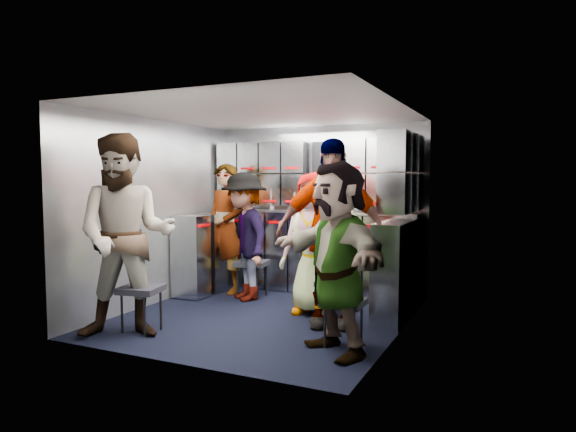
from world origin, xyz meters
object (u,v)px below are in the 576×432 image
at_px(attendant_arc_c, 315,243).
at_px(attendant_arc_e, 337,258).
at_px(attendant_arc_b, 244,236).
at_px(jump_seat_mid_right, 337,286).
at_px(attendant_arc_a, 126,236).
at_px(jump_seat_near_left, 141,291).
at_px(attendant_arc_d, 331,233).
at_px(jump_seat_mid_left, 252,265).
at_px(jump_seat_near_right, 344,305).
at_px(jump_seat_center, 321,272).
at_px(attendant_standing, 226,229).

bearing_deg(attendant_arc_c, attendant_arc_e, -59.70).
bearing_deg(attendant_arc_b, jump_seat_mid_right, 20.18).
bearing_deg(attendant_arc_a, jump_seat_near_left, 59.81).
bearing_deg(attendant_arc_d, jump_seat_mid_right, 74.80).
relative_size(jump_seat_mid_left, jump_seat_mid_right, 1.01).
bearing_deg(jump_seat_mid_left, attendant_arc_e, -42.73).
bearing_deg(attendant_arc_e, jump_seat_near_left, -136.00).
distance_m(jump_seat_mid_left, jump_seat_near_right, 2.08).
height_order(jump_seat_near_left, attendant_arc_e, attendant_arc_e).
bearing_deg(attendant_arc_d, jump_seat_near_left, -164.38).
relative_size(attendant_arc_c, attendant_arc_d, 0.83).
xyz_separation_m(jump_seat_near_right, attendant_arc_b, (-1.61, 1.13, 0.39)).
height_order(jump_seat_near_left, attendant_arc_d, attendant_arc_d).
bearing_deg(attendant_arc_a, attendant_arc_b, 51.54).
height_order(attendant_arc_d, attendant_arc_e, attendant_arc_d).
relative_size(jump_seat_mid_right, attendant_arc_e, 0.27).
distance_m(jump_seat_mid_right, attendant_arc_d, 0.58).
xyz_separation_m(jump_seat_center, attendant_arc_a, (-1.23, -1.65, 0.50)).
height_order(jump_seat_near_left, jump_seat_mid_left, jump_seat_mid_left).
distance_m(jump_seat_center, attendant_arc_c, 0.38).
bearing_deg(jump_seat_mid_right, attendant_standing, 159.24).
distance_m(jump_seat_near_left, jump_seat_mid_right, 1.89).
distance_m(attendant_arc_c, attendant_arc_d, 0.51).
height_order(jump_seat_near_right, attendant_arc_b, attendant_arc_b).
distance_m(jump_seat_near_right, attendant_arc_e, 0.47).
bearing_deg(attendant_standing, attendant_arc_c, -7.49).
bearing_deg(jump_seat_center, jump_seat_near_right, -59.86).
relative_size(jump_seat_near_right, attendant_arc_e, 0.26).
xyz_separation_m(attendant_arc_b, attendant_arc_e, (1.61, -1.31, 0.04)).
bearing_deg(attendant_arc_a, jump_seat_mid_left, 52.33).
height_order(jump_seat_center, attendant_arc_b, attendant_arc_b).
bearing_deg(attendant_arc_c, jump_seat_center, 90.17).
xyz_separation_m(attendant_arc_a, attendant_arc_b, (0.25, 1.69, -0.17)).
distance_m(jump_seat_center, jump_seat_near_right, 1.26).
xyz_separation_m(jump_seat_center, attendant_standing, (-1.38, 0.27, 0.39)).
height_order(jump_seat_mid_left, attendant_arc_b, attendant_arc_b).
bearing_deg(attendant_arc_d, attendant_standing, 138.91).
relative_size(attendant_standing, attendant_arc_e, 1.02).
bearing_deg(attendant_arc_a, attendant_standing, 64.34).
xyz_separation_m(jump_seat_mid_right, attendant_arc_e, (0.32, -0.90, 0.44)).
bearing_deg(attendant_arc_b, attendant_standing, -172.37).
bearing_deg(attendant_arc_c, attendant_arc_d, -49.39).
height_order(jump_seat_near_right, attendant_arc_e, attendant_arc_e).
distance_m(attendant_arc_c, attendant_arc_e, 1.26).
relative_size(jump_seat_near_left, attendant_arc_b, 0.28).
relative_size(attendant_standing, attendant_arc_a, 0.88).
xyz_separation_m(jump_seat_mid_right, attendant_arc_c, (-0.31, 0.19, 0.40)).
height_order(jump_seat_mid_left, attendant_arc_d, attendant_arc_d).
distance_m(jump_seat_mid_right, attendant_standing, 1.87).
height_order(jump_seat_center, attendant_arc_d, attendant_arc_d).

